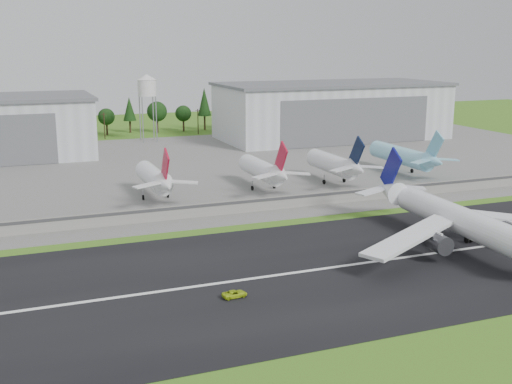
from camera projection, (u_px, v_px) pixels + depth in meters
name	position (u px, v px, depth m)	size (l,w,h in m)	color
ground	(388.00, 281.00, 117.59)	(600.00, 600.00, 0.00)	#346A19
runway	(360.00, 264.00, 126.65)	(320.00, 60.00, 0.10)	black
runway_centerline	(360.00, 263.00, 126.64)	(220.00, 1.00, 0.02)	white
apron	(202.00, 166.00, 226.49)	(320.00, 150.00, 0.10)	slate
blast_fence	(273.00, 203.00, 167.09)	(240.00, 0.61, 3.50)	gray
hangar_east	(332.00, 111.00, 290.87)	(102.00, 47.00, 25.20)	silver
water_tower	(147.00, 85.00, 278.16)	(8.40, 8.40, 29.40)	#99999E
utility_poles	(153.00, 136.00, 299.11)	(230.00, 3.00, 12.00)	black
treeline	(146.00, 132.00, 312.73)	(320.00, 16.00, 22.00)	black
main_airliner	(465.00, 228.00, 133.81)	(57.21, 59.22, 18.17)	white
ground_vehicle	(235.00, 294.00, 109.76)	(2.04, 4.43, 1.23)	#A9C717
parked_jet_red_a	(156.00, 179.00, 176.55)	(7.36, 31.29, 16.60)	white
parked_jet_red_b	(265.00, 171.00, 188.01)	(7.36, 31.29, 16.56)	white
parked_jet_navy	(337.00, 165.00, 196.37)	(7.36, 31.29, 16.73)	silver
parked_jet_skyblue	(406.00, 156.00, 211.00)	(7.36, 37.29, 16.73)	#87D0EA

